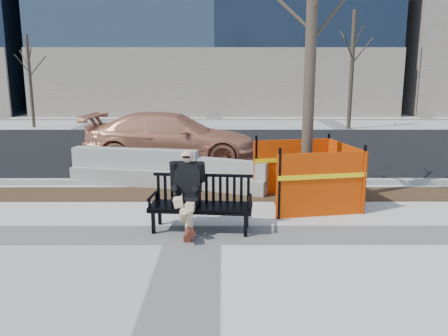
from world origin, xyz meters
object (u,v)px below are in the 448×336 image
at_px(jersey_barrier_right, 215,189).
at_px(bench, 201,230).
at_px(jersey_barrier_left, 136,184).
at_px(seated_man, 188,229).
at_px(sedan, 172,162).
at_px(tree_fence, 305,204).

bearing_deg(jersey_barrier_right, bench, -69.39).
bearing_deg(jersey_barrier_left, seated_man, -53.41).
bearing_deg(bench, jersey_barrier_left, 123.79).
xyz_separation_m(sedan, jersey_barrier_right, (1.34, -3.25, 0.00)).
height_order(bench, seated_man, seated_man).
distance_m(tree_fence, jersey_barrier_left, 4.19).
distance_m(bench, seated_man, 0.25).
height_order(seated_man, sedan, sedan).
bearing_deg(jersey_barrier_right, tree_fence, -7.81).
xyz_separation_m(bench, jersey_barrier_right, (0.19, 2.81, 0.00)).
xyz_separation_m(seated_man, sedan, (-0.91, 5.99, 0.00)).
bearing_deg(sedan, jersey_barrier_right, -152.57).
relative_size(seated_man, jersey_barrier_left, 0.45).
height_order(jersey_barrier_left, jersey_barrier_right, jersey_barrier_left).
bearing_deg(jersey_barrier_left, tree_fence, -12.09).
bearing_deg(bench, seated_man, 168.96).
distance_m(bench, tree_fence, 2.64).
distance_m(seated_man, sedan, 6.06).
relative_size(seated_man, jersey_barrier_right, 0.54).
bearing_deg(tree_fence, jersey_barrier_left, 156.51).
height_order(sedan, jersey_barrier_left, sedan).
distance_m(sedan, jersey_barrier_right, 3.52).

